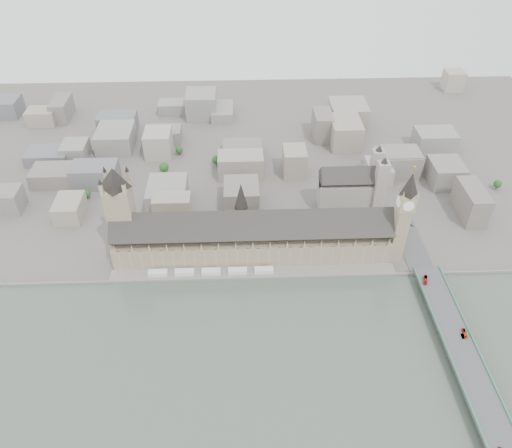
{
  "coord_description": "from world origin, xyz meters",
  "views": [
    {
      "loc": [
        -10.08,
        -346.22,
        334.56
      ],
      "look_at": [
        4.21,
        37.37,
        24.48
      ],
      "focal_mm": 35.0,
      "sensor_mm": 36.0,
      "label": 1
    }
  ],
  "objects_px": {
    "red_bus_north": "(426,280)",
    "red_bus_south": "(465,333)",
    "westminster_bridge": "(452,332)",
    "westminster_abbey": "(352,188)",
    "victoria_tower": "(120,209)",
    "car_silver": "(463,336)",
    "elizabeth_tower": "(404,212)",
    "palace_of_westminster": "(252,237)",
    "car_approach": "(412,225)"
  },
  "relations": [
    {
      "from": "red_bus_south",
      "to": "red_bus_north",
      "type": "bearing_deg",
      "value": 108.55
    },
    {
      "from": "westminster_abbey",
      "to": "westminster_bridge",
      "type": "bearing_deg",
      "value": -74.36
    },
    {
      "from": "red_bus_north",
      "to": "elizabeth_tower",
      "type": "bearing_deg",
      "value": 131.02
    },
    {
      "from": "westminster_abbey",
      "to": "car_silver",
      "type": "distance_m",
      "value": 199.8
    },
    {
      "from": "elizabeth_tower",
      "to": "westminster_abbey",
      "type": "xyz_separation_m",
      "value": [
        -27.08,
        87.0,
        -33.01
      ]
    },
    {
      "from": "red_bus_south",
      "to": "palace_of_westminster",
      "type": "bearing_deg",
      "value": 152.09
    },
    {
      "from": "red_bus_north",
      "to": "red_bus_south",
      "type": "relative_size",
      "value": 1.19
    },
    {
      "from": "victoria_tower",
      "to": "car_approach",
      "type": "xyz_separation_m",
      "value": [
        287.3,
        20.04,
        -44.14
      ]
    },
    {
      "from": "palace_of_westminster",
      "to": "red_bus_north",
      "type": "xyz_separation_m",
      "value": [
        155.3,
        -52.85,
        -10.89
      ]
    },
    {
      "from": "elizabeth_tower",
      "to": "car_approach",
      "type": "height_order",
      "value": "elizabeth_tower"
    },
    {
      "from": "victoria_tower",
      "to": "red_bus_north",
      "type": "height_order",
      "value": "victoria_tower"
    },
    {
      "from": "westminster_abbey",
      "to": "car_approach",
      "type": "height_order",
      "value": "westminster_abbey"
    },
    {
      "from": "westminster_bridge",
      "to": "westminster_abbey",
      "type": "bearing_deg",
      "value": 105.64
    },
    {
      "from": "westminster_bridge",
      "to": "red_bus_north",
      "type": "bearing_deg",
      "value": 97.02
    },
    {
      "from": "victoria_tower",
      "to": "car_silver",
      "type": "distance_m",
      "value": 316.53
    },
    {
      "from": "palace_of_westminster",
      "to": "victoria_tower",
      "type": "xyz_separation_m",
      "value": [
        -122.0,
        6.3,
        32.5
      ]
    },
    {
      "from": "red_bus_south",
      "to": "elizabeth_tower",
      "type": "bearing_deg",
      "value": 112.85
    },
    {
      "from": "palace_of_westminster",
      "to": "westminster_abbey",
      "type": "height_order",
      "value": "westminster_abbey"
    },
    {
      "from": "victoria_tower",
      "to": "westminster_abbey",
      "type": "bearing_deg",
      "value": 16.5
    },
    {
      "from": "red_bus_south",
      "to": "car_approach",
      "type": "xyz_separation_m",
      "value": [
        -3.49,
        140.0,
        -0.49
      ]
    },
    {
      "from": "westminster_abbey",
      "to": "red_bus_north",
      "type": "distance_m",
      "value": 136.26
    },
    {
      "from": "westminster_abbey",
      "to": "car_silver",
      "type": "height_order",
      "value": "westminster_abbey"
    },
    {
      "from": "westminster_bridge",
      "to": "red_bus_north",
      "type": "xyz_separation_m",
      "value": [
        -6.7,
        54.35,
        6.69
      ]
    },
    {
      "from": "palace_of_westminster",
      "to": "car_approach",
      "type": "xyz_separation_m",
      "value": [
        165.3,
        26.34,
        -11.64
      ]
    },
    {
      "from": "red_bus_south",
      "to": "car_silver",
      "type": "xyz_separation_m",
      "value": [
        -2.23,
        -2.42,
        -0.5
      ]
    },
    {
      "from": "elizabeth_tower",
      "to": "red_bus_south",
      "type": "distance_m",
      "value": 116.22
    },
    {
      "from": "palace_of_westminster",
      "to": "car_silver",
      "type": "xyz_separation_m",
      "value": [
        166.56,
        -116.08,
        -11.64
      ]
    },
    {
      "from": "westminster_bridge",
      "to": "red_bus_south",
      "type": "xyz_separation_m",
      "value": [
        6.79,
        -6.46,
        6.43
      ]
    },
    {
      "from": "victoria_tower",
      "to": "red_bus_north",
      "type": "bearing_deg",
      "value": -12.04
    },
    {
      "from": "elizabeth_tower",
      "to": "car_silver",
      "type": "height_order",
      "value": "elizabeth_tower"
    },
    {
      "from": "westminster_bridge",
      "to": "westminster_abbey",
      "type": "xyz_separation_m",
      "value": [
        -51.08,
        182.5,
        19.96
      ]
    },
    {
      "from": "westminster_bridge",
      "to": "red_bus_north",
      "type": "distance_m",
      "value": 55.17
    },
    {
      "from": "car_silver",
      "to": "westminster_abbey",
      "type": "bearing_deg",
      "value": 111.4
    },
    {
      "from": "westminster_abbey",
      "to": "car_silver",
      "type": "xyz_separation_m",
      "value": [
        55.64,
        -191.38,
        -14.02
      ]
    },
    {
      "from": "victoria_tower",
      "to": "car_silver",
      "type": "relative_size",
      "value": 20.32
    },
    {
      "from": "victoria_tower",
      "to": "red_bus_south",
      "type": "bearing_deg",
      "value": -22.42
    },
    {
      "from": "victoria_tower",
      "to": "car_silver",
      "type": "height_order",
      "value": "victoria_tower"
    },
    {
      "from": "red_bus_north",
      "to": "victoria_tower",
      "type": "bearing_deg",
      "value": -173.83
    },
    {
      "from": "victoria_tower",
      "to": "red_bus_south",
      "type": "height_order",
      "value": "victoria_tower"
    },
    {
      "from": "red_bus_north",
      "to": "red_bus_south",
      "type": "height_order",
      "value": "red_bus_north"
    },
    {
      "from": "palace_of_westminster",
      "to": "elizabeth_tower",
      "type": "bearing_deg",
      "value": -4.85
    },
    {
      "from": "westminster_bridge",
      "to": "red_bus_south",
      "type": "height_order",
      "value": "red_bus_south"
    },
    {
      "from": "red_bus_north",
      "to": "car_silver",
      "type": "relative_size",
      "value": 2.28
    },
    {
      "from": "palace_of_westminster",
      "to": "elizabeth_tower",
      "type": "distance_m",
      "value": 142.94
    },
    {
      "from": "elizabeth_tower",
      "to": "red_bus_north",
      "type": "distance_m",
      "value": 64.29
    },
    {
      "from": "red_bus_north",
      "to": "car_silver",
      "type": "bearing_deg",
      "value": -61.7
    },
    {
      "from": "palace_of_westminster",
      "to": "car_silver",
      "type": "distance_m",
      "value": 203.35
    },
    {
      "from": "palace_of_westminster",
      "to": "car_approach",
      "type": "bearing_deg",
      "value": 9.05
    },
    {
      "from": "westminster_bridge",
      "to": "car_silver",
      "type": "xyz_separation_m",
      "value": [
        4.56,
        -8.88,
        5.94
      ]
    },
    {
      "from": "red_bus_north",
      "to": "car_approach",
      "type": "height_order",
      "value": "red_bus_north"
    }
  ]
}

